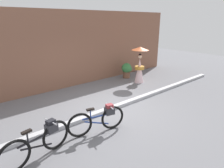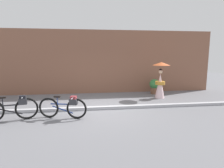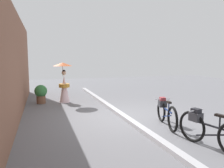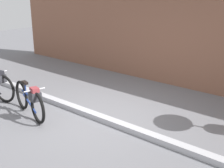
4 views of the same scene
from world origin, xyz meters
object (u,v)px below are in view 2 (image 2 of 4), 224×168
object	(u,v)px
bicycle_near_officer	(64,107)
potted_plant_by_door	(155,86)
bicycle_far_side	(12,108)
person_with_parasol	(160,79)

from	to	relation	value
bicycle_near_officer	potted_plant_by_door	bearing A→B (deg)	37.56
bicycle_far_side	potted_plant_by_door	world-z (taller)	same
person_with_parasol	potted_plant_by_door	size ratio (longest dim) A/B	2.18
bicycle_near_officer	potted_plant_by_door	size ratio (longest dim) A/B	2.02
bicycle_near_officer	potted_plant_by_door	xyz separation A→B (m)	(4.61, 3.55, 0.05)
bicycle_far_side	potted_plant_by_door	xyz separation A→B (m)	(6.34, 3.54, 0.04)
person_with_parasol	potted_plant_by_door	distance (m)	1.13
bicycle_near_officer	person_with_parasol	bearing A→B (deg)	29.28
person_with_parasol	potted_plant_by_door	world-z (taller)	person_with_parasol
bicycle_far_side	potted_plant_by_door	size ratio (longest dim) A/B	2.13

